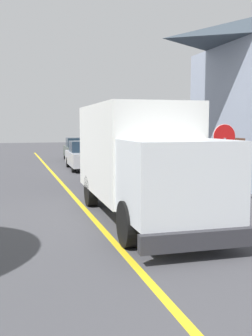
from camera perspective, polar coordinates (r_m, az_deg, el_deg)
The scene contains 6 objects.
centre_line_yellow at distance 11.12m, azimuth -4.46°, elevation -7.45°, with size 0.16×56.00×0.01m, color gold.
box_truck at distance 11.21m, azimuth 2.01°, elevation 1.80°, with size 2.52×7.22×3.20m.
parked_car_near at distance 18.10m, azimuth -1.49°, elevation 0.37°, with size 1.99×4.47×1.67m.
parked_car_mid at distance 23.77m, azimuth -5.99°, elevation 1.72°, with size 1.94×4.46×1.67m.
parked_car_far at distance 29.81m, azimuth -6.88°, elevation 2.60°, with size 1.99×4.47×1.67m.
stop_sign at distance 13.29m, azimuth 13.80°, elevation 2.69°, with size 0.80×0.10×2.65m.
Camera 1 is at (-2.17, -0.59, 2.62)m, focal length 42.82 mm.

